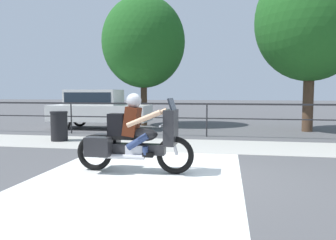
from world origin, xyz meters
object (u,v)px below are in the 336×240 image
at_px(tree_behind_sign, 311,21).
at_px(tree_behind_car, 144,42).
at_px(motorcycle, 134,137).
at_px(trash_bin, 59,126).
at_px(parked_car, 98,107).

relative_size(tree_behind_sign, tree_behind_car, 1.12).
relative_size(motorcycle, trash_bin, 2.46).
bearing_deg(motorcycle, tree_behind_car, 104.76).
distance_m(motorcycle, tree_behind_car, 9.63).
distance_m(motorcycle, trash_bin, 4.97).
bearing_deg(tree_behind_car, motorcycle, -76.64).
bearing_deg(trash_bin, parked_car, 92.42).
distance_m(motorcycle, parked_car, 7.95).
xyz_separation_m(motorcycle, tree_behind_sign, (4.90, 7.70, 3.64)).
bearing_deg(motorcycle, trash_bin, 136.23).
distance_m(parked_car, trash_bin, 3.57).
xyz_separation_m(parked_car, tree_behind_car, (1.55, 1.79, 2.92)).
bearing_deg(tree_behind_car, tree_behind_sign, -9.35).
relative_size(parked_car, trash_bin, 4.41).
bearing_deg(trash_bin, tree_behind_car, 75.24).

